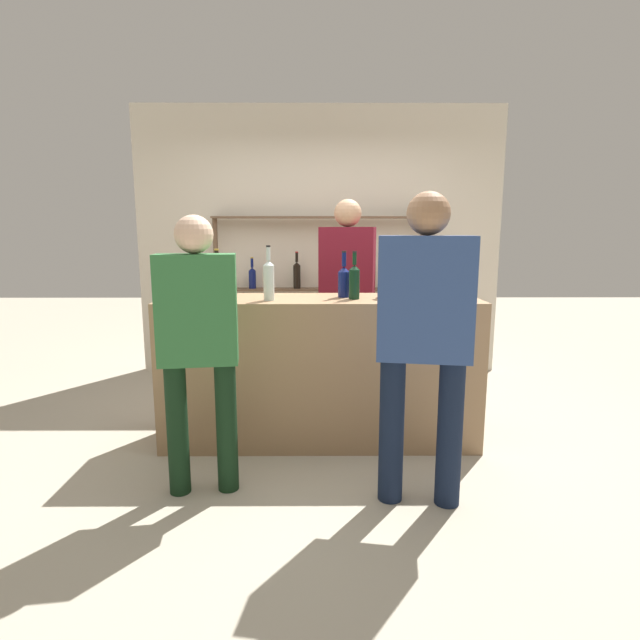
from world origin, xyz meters
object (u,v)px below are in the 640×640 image
object	(u,v)px
counter_bottle_2	(217,278)
customer_right	(424,329)
cork_jar	(388,289)
customer_left	(198,335)
counter_bottle_4	(392,277)
counter_bottle_1	(344,280)
counter_bottle_0	(269,279)
server_behind_counter	(347,285)
counter_bottle_3	(354,281)

from	to	relation	value
counter_bottle_2	customer_right	bearing A→B (deg)	-36.31
cork_jar	customer_left	distance (m)	1.39
counter_bottle_4	customer_left	xyz separation A→B (m)	(-1.22, -0.88, -0.25)
counter_bottle_1	cork_jar	distance (m)	0.32
counter_bottle_2	customer_left	size ratio (longest dim) A/B	0.21
counter_bottle_0	server_behind_counter	distance (m)	1.16
counter_bottle_4	customer_left	world-z (taller)	customer_left
counter_bottle_2	server_behind_counter	xyz separation A→B (m)	(0.98, 0.79, -0.14)
counter_bottle_0	counter_bottle_2	size ratio (longest dim) A/B	1.08
counter_bottle_0	customer_right	xyz separation A→B (m)	(0.91, -0.76, -0.20)
counter_bottle_1	server_behind_counter	distance (m)	0.83
counter_bottle_4	counter_bottle_0	bearing A→B (deg)	-164.12
counter_bottle_0	counter_bottle_1	bearing A→B (deg)	17.84
counter_bottle_3	cork_jar	xyz separation A→B (m)	(0.24, 0.03, -0.06)
counter_bottle_1	server_behind_counter	world-z (taller)	server_behind_counter
counter_bottle_1	customer_right	world-z (taller)	customer_right
counter_bottle_1	counter_bottle_4	bearing A→B (deg)	12.96
counter_bottle_2	server_behind_counter	size ratio (longest dim) A/B	0.19
customer_left	counter_bottle_1	bearing A→B (deg)	-54.62
cork_jar	server_behind_counter	world-z (taller)	server_behind_counter
counter_bottle_1	counter_bottle_3	world-z (taller)	counter_bottle_3
counter_bottle_2	counter_bottle_3	xyz separation A→B (m)	(0.97, -0.13, -0.01)
counter_bottle_0	server_behind_counter	size ratio (longest dim) A/B	0.21
counter_bottle_1	customer_left	distance (m)	1.20
cork_jar	counter_bottle_1	bearing A→B (deg)	167.65
counter_bottle_3	cork_jar	bearing A→B (deg)	7.72
customer_left	customer_right	size ratio (longest dim) A/B	0.93
counter_bottle_1	counter_bottle_4	world-z (taller)	counter_bottle_4
counter_bottle_2	counter_bottle_3	bearing A→B (deg)	-7.46
customer_right	customer_left	bearing A→B (deg)	93.41
counter_bottle_3	server_behind_counter	size ratio (longest dim) A/B	0.19
counter_bottle_1	customer_left	size ratio (longest dim) A/B	0.20
counter_bottle_4	counter_bottle_2	bearing A→B (deg)	-177.57
customer_left	customer_right	bearing A→B (deg)	-103.11
server_behind_counter	customer_right	world-z (taller)	server_behind_counter
counter_bottle_4	customer_left	size ratio (longest dim) A/B	0.22
counter_bottle_3	customer_left	bearing A→B (deg)	-143.07
counter_bottle_3	cork_jar	size ratio (longest dim) A/B	2.49
cork_jar	customer_left	size ratio (longest dim) A/B	0.08
counter_bottle_1	customer_right	bearing A→B (deg)	-67.29
counter_bottle_2	counter_bottle_4	xyz separation A→B (m)	(1.26, 0.05, 0.00)
customer_left	customer_right	distance (m)	1.26
counter_bottle_1	customer_right	xyz separation A→B (m)	(0.39, -0.92, -0.17)
counter_bottle_1	cork_jar	size ratio (longest dim) A/B	2.47
counter_bottle_3	counter_bottle_4	distance (m)	0.34
counter_bottle_3	customer_left	distance (m)	1.19
counter_bottle_0	counter_bottle_3	distance (m)	0.59
counter_bottle_4	customer_left	bearing A→B (deg)	-144.15
counter_bottle_2	server_behind_counter	world-z (taller)	server_behind_counter
cork_jar	server_behind_counter	xyz separation A→B (m)	(-0.23, 0.88, -0.07)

